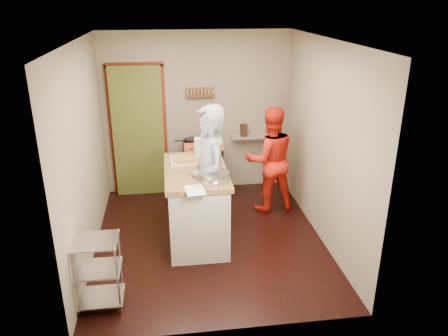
{
  "coord_description": "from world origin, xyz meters",
  "views": [
    {
      "loc": [
        -0.5,
        -5.14,
        3.06
      ],
      "look_at": [
        0.2,
        0.0,
        1.02
      ],
      "focal_mm": 35.0,
      "sensor_mm": 36.0,
      "label": 1
    }
  ],
  "objects_px": {
    "person_stripe": "(209,180)",
    "person_red": "(270,159)",
    "wire_shelving": "(97,270)",
    "stove": "(203,169)",
    "island": "(197,203)"
  },
  "relations": [
    {
      "from": "stove",
      "to": "island",
      "type": "relative_size",
      "value": 0.67
    },
    {
      "from": "person_stripe",
      "to": "wire_shelving",
      "type": "bearing_deg",
      "value": -64.06
    },
    {
      "from": "wire_shelving",
      "to": "person_red",
      "type": "relative_size",
      "value": 0.5
    },
    {
      "from": "island",
      "to": "person_red",
      "type": "relative_size",
      "value": 0.93
    },
    {
      "from": "wire_shelving",
      "to": "island",
      "type": "relative_size",
      "value": 0.54
    },
    {
      "from": "stove",
      "to": "wire_shelving",
      "type": "xyz_separation_m",
      "value": [
        -1.33,
        -2.62,
        -0.01
      ]
    },
    {
      "from": "stove",
      "to": "island",
      "type": "height_order",
      "value": "island"
    },
    {
      "from": "wire_shelving",
      "to": "person_stripe",
      "type": "xyz_separation_m",
      "value": [
        1.27,
        1.04,
        0.5
      ]
    },
    {
      "from": "person_red",
      "to": "stove",
      "type": "bearing_deg",
      "value": -37.75
    },
    {
      "from": "island",
      "to": "wire_shelving",
      "type": "bearing_deg",
      "value": -132.08
    },
    {
      "from": "stove",
      "to": "wire_shelving",
      "type": "height_order",
      "value": "stove"
    },
    {
      "from": "stove",
      "to": "person_stripe",
      "type": "bearing_deg",
      "value": -92.04
    },
    {
      "from": "stove",
      "to": "person_stripe",
      "type": "distance_m",
      "value": 1.66
    },
    {
      "from": "wire_shelving",
      "to": "stove",
      "type": "bearing_deg",
      "value": 63.15
    },
    {
      "from": "person_stripe",
      "to": "person_red",
      "type": "bearing_deg",
      "value": 120.84
    }
  ]
}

